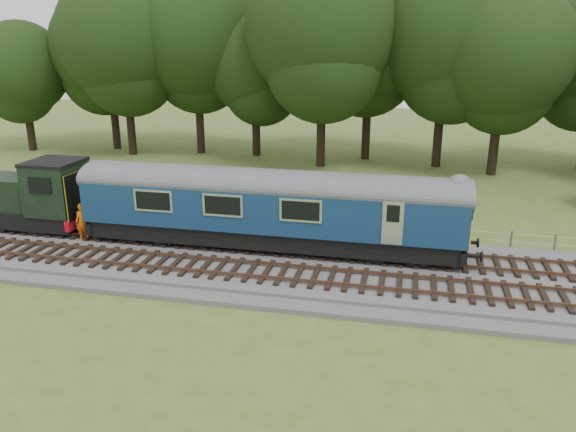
# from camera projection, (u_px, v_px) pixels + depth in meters

# --- Properties ---
(ground) EXTENTS (120.00, 120.00, 0.00)m
(ground) POSITION_uv_depth(u_px,v_px,m) (336.00, 272.00, 25.13)
(ground) COLOR #4F5F23
(ground) RESTS_ON ground
(ballast) EXTENTS (70.00, 7.00, 0.35)m
(ballast) POSITION_uv_depth(u_px,v_px,m) (336.00, 268.00, 25.07)
(ballast) COLOR #4C4C4F
(ballast) RESTS_ON ground
(track_north) EXTENTS (67.20, 2.40, 0.21)m
(track_north) POSITION_uv_depth(u_px,v_px,m) (340.00, 252.00, 26.30)
(track_north) COLOR black
(track_north) RESTS_ON ballast
(track_south) EXTENTS (67.20, 2.40, 0.21)m
(track_south) POSITION_uv_depth(u_px,v_px,m) (331.00, 277.00, 23.51)
(track_south) COLOR black
(track_south) RESTS_ON ballast
(fence) EXTENTS (64.00, 0.12, 1.00)m
(fence) POSITION_uv_depth(u_px,v_px,m) (348.00, 238.00, 29.30)
(fence) COLOR #6B6054
(fence) RESTS_ON ground
(tree_line) EXTENTS (70.00, 8.00, 18.00)m
(tree_line) POSITION_uv_depth(u_px,v_px,m) (374.00, 165.00, 45.55)
(tree_line) COLOR black
(tree_line) RESTS_ON ground
(dmu_railcar) EXTENTS (18.05, 2.86, 3.88)m
(dmu_railcar) POSITION_uv_depth(u_px,v_px,m) (269.00, 202.00, 26.34)
(dmu_railcar) COLOR black
(dmu_railcar) RESTS_ON ground
(shunter_loco) EXTENTS (8.92, 2.60, 3.38)m
(shunter_loco) POSITION_uv_depth(u_px,v_px,m) (13.00, 197.00, 29.43)
(shunter_loco) COLOR black
(shunter_loco) RESTS_ON ground
(worker) EXTENTS (0.78, 0.61, 1.89)m
(worker) POSITION_uv_depth(u_px,v_px,m) (83.00, 222.00, 27.67)
(worker) COLOR orange
(worker) RESTS_ON ballast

